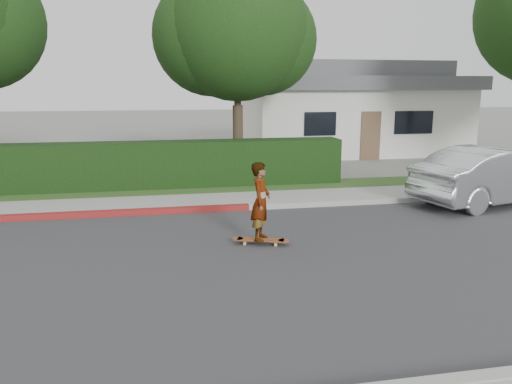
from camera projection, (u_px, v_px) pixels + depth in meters
ground at (234, 267)px, 8.92m from camera, size 120.00×120.00×0.00m
road at (234, 267)px, 8.92m from camera, size 60.00×8.00×0.01m
curb_far at (210, 209)px, 12.84m from camera, size 60.00×0.20×0.15m
curb_red_section at (2, 218)px, 11.91m from camera, size 12.00×0.21×0.15m
sidewalk_far at (207, 202)px, 13.71m from camera, size 60.00×1.60×0.12m
planting_strip at (202, 190)px, 15.25m from camera, size 60.00×1.60×0.10m
hedge at (101, 168)px, 15.12m from camera, size 15.00×1.00×1.50m
tree_center at (236, 34)px, 16.99m from camera, size 5.66×4.84×7.44m
house at (343, 107)px, 25.33m from camera, size 10.60×8.60×4.30m
skateboard at (261, 240)px, 10.16m from camera, size 1.19×0.59×0.11m
skateboarder at (261, 201)px, 9.99m from camera, size 0.58×0.68×1.59m
car_silver at (494, 176)px, 13.55m from camera, size 5.02×2.76×1.57m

